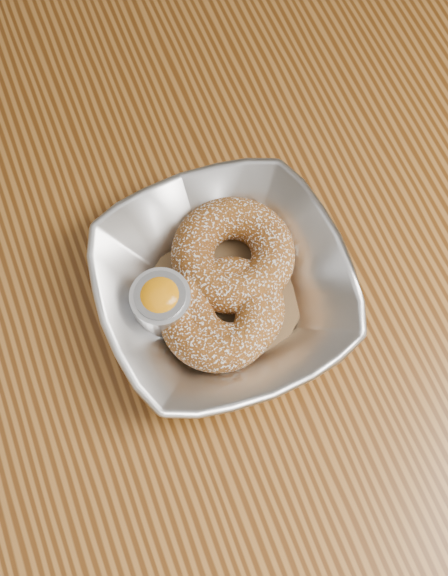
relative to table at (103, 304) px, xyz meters
name	(u,v)px	position (x,y,z in m)	size (l,w,h in m)	color
ground_plane	(157,411)	(0.00, 0.00, -0.65)	(4.00, 4.00, 0.00)	#565659
table	(103,304)	(0.00, 0.00, 0.00)	(1.20, 0.80, 0.75)	brown
serving_bowl	(224,289)	(0.11, -0.08, 0.13)	(0.23, 0.23, 0.06)	silver
parchment	(224,296)	(0.11, -0.08, 0.11)	(0.14, 0.14, 0.00)	brown
donut_back	(233,254)	(0.13, -0.05, 0.13)	(0.12, 0.12, 0.04)	brown
donut_front	(231,308)	(0.11, -0.10, 0.13)	(0.10, 0.10, 0.04)	brown
donut_extra	(218,315)	(0.10, -0.10, 0.13)	(0.11, 0.11, 0.04)	brown
ramekin	(162,303)	(0.06, -0.07, 0.13)	(0.05, 0.05, 0.05)	silver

